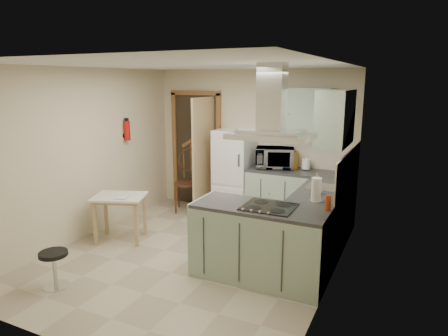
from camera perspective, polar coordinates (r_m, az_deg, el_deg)
The scene contains 28 objects.
floor at distance 5.52m, azimuth -4.49°, elevation -12.42°, with size 4.20×4.20×0.00m, color #B0A788.
ceiling at distance 5.01m, azimuth -4.99°, elevation 14.49°, with size 4.20×4.20×0.00m, color silver.
back_wall at distance 6.98m, azimuth 4.02°, elevation 3.63°, with size 3.60×3.60×0.00m, color beige.
left_wall at distance 6.21m, azimuth -19.21°, elevation 1.86°, with size 4.20×4.20×0.00m, color beige.
right_wall at distance 4.51m, azimuth 15.46°, elevation -1.71°, with size 4.20×4.20×0.00m, color beige.
doorway at distance 7.46m, azimuth -3.97°, elevation 2.64°, with size 1.10×0.12×2.10m, color brown.
fridge at distance 6.88m, azimuth 1.48°, elevation -0.71°, with size 0.60×0.60×1.50m, color white.
counter_back at distance 6.67m, azimuth 8.24°, elevation -3.95°, with size 1.08×0.60×0.90m, color #9EB2A0.
counter_right at distance 5.85m, azimuth 14.13°, elevation -6.57°, with size 0.60×1.95×0.90m, color #9EB2A0.
splashback at distance 6.70m, azimuth 11.62°, elevation 2.16°, with size 1.68×0.02×0.50m, color beige.
wall_cabinet_back at distance 6.46m, azimuth 11.44°, elevation 8.06°, with size 0.85×0.35×0.70m, color #9EB2A0.
wall_cabinet_right at distance 5.27m, azimuth 15.66°, elevation 6.90°, with size 0.35×0.90×0.70m, color #9EB2A0.
peninsula at distance 4.78m, azimuth 5.17°, elevation -10.58°, with size 1.55×0.65×0.90m, color #9EB2A0.
hob at distance 4.59m, azimuth 6.46°, elevation -5.53°, with size 0.58×0.50×0.01m, color black.
extractor_hood at distance 4.41m, azimuth 6.71°, elevation 4.58°, with size 0.90×0.55×0.10m, color silver.
sink at distance 5.55m, azimuth 14.01°, elevation -2.67°, with size 0.45×0.40×0.01m, color silver.
fire_extinguisher at distance 6.80m, azimuth -13.67°, elevation 5.19°, with size 0.10×0.10×0.32m, color #B2140F.
drop_leaf_table at distance 6.09m, azimuth -14.56°, elevation -6.91°, with size 0.72×0.54×0.68m, color tan.
bentwood_chair at distance 7.17m, azimuth -5.33°, elevation -2.21°, with size 0.45×0.45×1.02m, color #50311A.
stool at distance 5.06m, azimuth -23.04°, elevation -13.15°, with size 0.32×0.32×0.43m, color black.
microwave at distance 6.61m, azimuth 7.27°, elevation 1.47°, with size 0.61×0.41×0.34m, color black.
kettle at distance 6.55m, azimuth 11.63°, elevation 0.58°, with size 0.14×0.14×0.20m, color white.
cereal_box at distance 6.54m, azimuth 9.96°, elevation 1.05°, with size 0.08×0.20×0.29m, color #C58317.
soap_bottle at distance 6.03m, azimuth 16.56°, elevation -0.86°, with size 0.08×0.08×0.17m, color #9F9EA9.
paper_towel at distance 4.87m, azimuth 13.05°, elevation -2.97°, with size 0.12×0.12×0.30m, color white.
cup at distance 5.20m, azimuth 13.18°, elevation -3.16°, with size 0.12×0.12×0.10m, color white.
red_bottle at distance 4.59m, azimuth 14.66°, elevation -4.84°, with size 0.06×0.06×0.17m, color #AC340E.
book at distance 5.90m, azimuth -15.16°, elevation -3.57°, with size 0.17×0.24×0.11m, color #A73837.
Camera 1 is at (2.54, -4.32, 2.32)m, focal length 32.00 mm.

